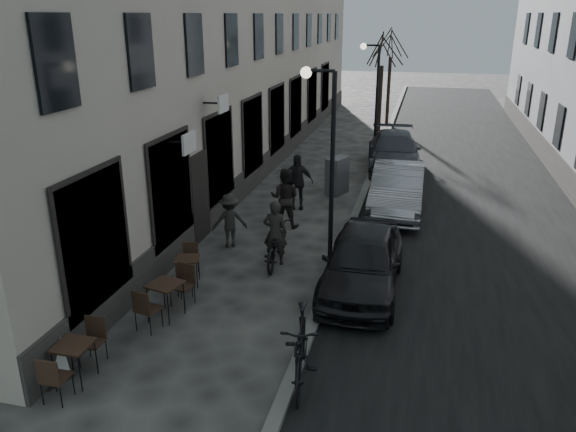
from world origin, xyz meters
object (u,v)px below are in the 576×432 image
at_px(utility_cabinet, 337,176).
at_px(car_near, 363,261).
at_px(tree_near, 383,49).
at_px(bicycle, 275,245).
at_px(car_far, 394,152).
at_px(pedestrian_near, 285,198).
at_px(streetlamp_near, 326,147).
at_px(pedestrian_far, 297,182).
at_px(moped, 301,348).
at_px(car_mid, 397,189).
at_px(sign_board, 52,363).
at_px(streetlamp_far, 373,88).
at_px(bistro_set_a, 75,359).
at_px(bistro_set_b, 166,296).
at_px(tree_far, 391,43).
at_px(bistro_set_c, 188,268).
at_px(pedestrian_mid, 229,221).

xyz_separation_m(utility_cabinet, car_near, (1.80, -7.48, 0.07)).
relative_size(tree_near, bicycle, 2.79).
bearing_deg(car_far, bicycle, -108.65).
bearing_deg(car_near, car_far, 90.21).
height_order(pedestrian_near, car_near, pedestrian_near).
bearing_deg(pedestrian_near, car_near, 128.18).
distance_m(streetlamp_near, pedestrian_far, 5.03).
bearing_deg(moped, car_mid, 74.71).
bearing_deg(car_mid, sign_board, -116.58).
xyz_separation_m(streetlamp_far, bicycle, (-1.23, -12.36, -2.62)).
relative_size(bistro_set_a, pedestrian_far, 0.81).
relative_size(tree_near, pedestrian_near, 3.04).
relative_size(sign_board, utility_cabinet, 0.70).
xyz_separation_m(tree_near, pedestrian_near, (-1.74, -12.58, -3.73)).
height_order(bistro_set_a, bicycle, bicycle).
relative_size(streetlamp_far, bistro_set_b, 3.04).
distance_m(car_mid, car_far, 5.53).
relative_size(tree_far, utility_cabinet, 4.17).
height_order(tree_near, bistro_set_c, tree_near).
distance_m(bicycle, car_near, 2.60).
height_order(car_near, moped, car_near).
distance_m(sign_board, car_far, 17.20).
xyz_separation_m(tree_far, bistro_set_b, (-2.90, -24.63, -4.17)).
relative_size(sign_board, bicycle, 0.47).
height_order(pedestrian_mid, car_far, pedestrian_mid).
xyz_separation_m(bistro_set_a, sign_board, (-0.40, -0.12, -0.07)).
bearing_deg(pedestrian_near, bicycle, 99.88).
bearing_deg(bistro_set_b, pedestrian_near, 91.86).
bearing_deg(pedestrian_far, pedestrian_near, -102.54).
relative_size(tree_near, tree_far, 1.00).
bearing_deg(car_mid, bistro_set_c, -124.62).
height_order(sign_board, moped, moped).
xyz_separation_m(tree_far, pedestrian_far, (-1.77, -16.82, -3.72)).
height_order(sign_board, pedestrian_mid, pedestrian_mid).
relative_size(streetlamp_near, pedestrian_near, 2.72).
bearing_deg(bistro_set_a, car_mid, 64.31).
relative_size(bistro_set_b, pedestrian_near, 0.89).
bearing_deg(streetlamp_far, sign_board, -101.78).
bearing_deg(pedestrian_near, streetlamp_far, -98.95).
relative_size(pedestrian_near, car_mid, 0.40).
distance_m(pedestrian_mid, pedestrian_far, 3.87).
relative_size(bistro_set_b, car_far, 0.32).
relative_size(bistro_set_b, car_mid, 0.35).
bearing_deg(streetlamp_near, moped, -84.22).
distance_m(tree_far, utility_cabinet, 15.38).
height_order(streetlamp_far, bistro_set_c, streetlamp_far).
bearing_deg(sign_board, moped, 35.47).
distance_m(streetlamp_far, utility_cabinet, 6.37).
relative_size(bistro_set_a, bistro_set_c, 1.05).
bearing_deg(bistro_set_a, utility_cabinet, 76.55).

